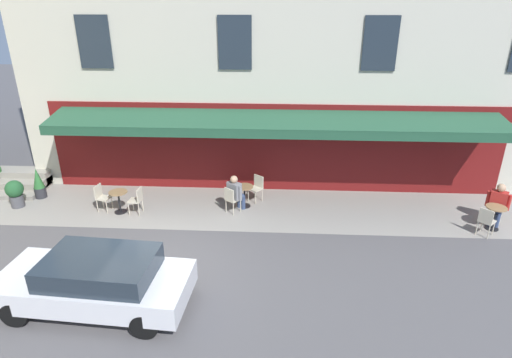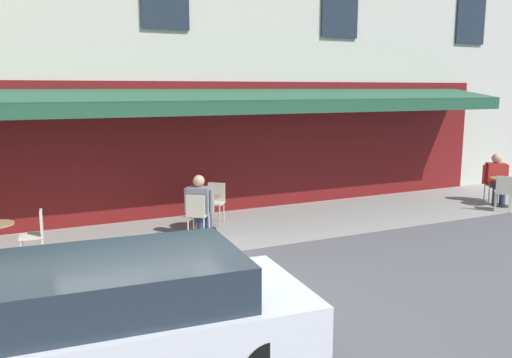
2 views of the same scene
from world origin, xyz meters
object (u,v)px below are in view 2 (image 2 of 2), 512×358
at_px(seated_patron_in_grey, 200,203).
at_px(cafe_chair_cream_by_window, 36,231).
at_px(cafe_chair_cream_under_awning, 215,199).
at_px(cafe_chair_cream_back_row, 493,181).
at_px(seated_companion_in_red, 496,177).
at_px(cafe_chair_cream_kerbside, 504,190).
at_px(cafe_chair_cream_corner_left, 197,212).
at_px(cafe_table_streetside, 502,188).
at_px(parked_car_white, 112,317).
at_px(cafe_table_mid_terrace, 207,208).

bearing_deg(seated_patron_in_grey, cafe_chair_cream_by_window, 6.69).
distance_m(cafe_chair_cream_by_window, cafe_chair_cream_under_awning, 4.02).
distance_m(cafe_chair_cream_under_awning, cafe_chair_cream_back_row, 7.71).
bearing_deg(seated_companion_in_red, cafe_chair_cream_back_row, -119.34).
distance_m(cafe_chair_cream_kerbside, seated_companion_in_red, 1.05).
distance_m(cafe_chair_cream_by_window, cafe_chair_cream_corner_left, 3.06).
bearing_deg(cafe_chair_cream_corner_left, seated_companion_in_red, 178.39).
height_order(cafe_chair_cream_by_window, cafe_chair_cream_kerbside, same).
height_order(cafe_table_streetside, cafe_chair_cream_back_row, cafe_chair_cream_back_row).
xyz_separation_m(cafe_chair_cream_back_row, parked_car_white, (10.96, 4.68, 0.16)).
distance_m(cafe_chair_cream_under_awning, seated_companion_in_red, 7.64).
relative_size(cafe_chair_cream_kerbside, seated_companion_in_red, 0.69).
height_order(cafe_chair_cream_kerbside, seated_patron_in_grey, seated_patron_in_grey).
bearing_deg(cafe_table_mid_terrace, cafe_chair_cream_by_window, 11.54).
bearing_deg(cafe_chair_cream_by_window, seated_companion_in_red, 179.85).
height_order(cafe_table_mid_terrace, cafe_chair_cream_corner_left, cafe_chair_cream_corner_left).
height_order(cafe_table_streetside, seated_companion_in_red, seated_companion_in_red).
relative_size(cafe_table_mid_terrace, cafe_chair_cream_kerbside, 0.82).
height_order(seated_patron_in_grey, parked_car_white, parked_car_white).
relative_size(cafe_table_mid_terrace, parked_car_white, 0.17).
distance_m(cafe_chair_cream_back_row, seated_companion_in_red, 0.27).
bearing_deg(cafe_table_streetside, cafe_chair_cream_back_row, -119.34).
height_order(seated_patron_in_grey, seated_companion_in_red, seated_companion_in_red).
xyz_separation_m(cafe_chair_cream_under_awning, cafe_table_streetside, (-7.33, 1.59, -0.06)).
distance_m(seated_patron_in_grey, parked_car_white, 5.58).
bearing_deg(cafe_chair_cream_under_awning, seated_companion_in_red, 170.74).
xyz_separation_m(cafe_chair_cream_by_window, cafe_chair_cream_back_row, (-11.48, -0.16, 0.00)).
distance_m(cafe_table_mid_terrace, cafe_chair_cream_corner_left, 0.63).
distance_m(cafe_table_mid_terrace, cafe_chair_cream_kerbside, 7.43).
xyz_separation_m(cafe_table_mid_terrace, seated_patron_in_grey, (0.26, 0.33, 0.20)).
bearing_deg(cafe_chair_cream_under_awning, parked_car_white, 59.86).
xyz_separation_m(cafe_chair_cream_by_window, seated_companion_in_red, (-11.37, 0.03, 0.16)).
height_order(cafe_chair_cream_under_awning, parked_car_white, parked_car_white).
distance_m(cafe_chair_cream_by_window, seated_patron_in_grey, 3.21).
bearing_deg(cafe_table_streetside, parked_car_white, 21.18).
distance_m(cafe_chair_cream_kerbside, parked_car_white, 10.85).
height_order(cafe_chair_cream_under_awning, cafe_chair_cream_back_row, same).
bearing_deg(seated_patron_in_grey, cafe_chair_cream_under_awning, -128.12).
distance_m(cafe_chair_cream_under_awning, seated_patron_in_grey, 1.06).
bearing_deg(cafe_chair_cream_kerbside, cafe_chair_cream_by_window, -4.44).
distance_m(cafe_chair_cream_by_window, parked_car_white, 4.55).
bearing_deg(seated_companion_in_red, cafe_table_mid_terrace, -5.28).
height_order(cafe_chair_cream_by_window, seated_patron_in_grey, seated_patron_in_grey).
bearing_deg(seated_companion_in_red, cafe_chair_cream_by_window, -0.15).
xyz_separation_m(cafe_table_streetside, cafe_chair_cream_back_row, (-0.31, -0.55, 0.06)).
xyz_separation_m(cafe_chair_cream_kerbside, cafe_chair_cream_back_row, (-0.76, -0.99, 0.00)).
bearing_deg(seated_patron_in_grey, cafe_chair_cream_back_row, 178.52).
bearing_deg(cafe_chair_cream_under_awning, cafe_chair_cream_back_row, 172.25).
bearing_deg(seated_companion_in_red, seated_patron_in_grey, -2.82).
bearing_deg(cafe_chair_cream_corner_left, cafe_chair_cream_by_window, 3.84).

